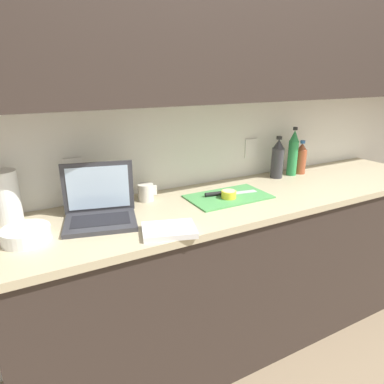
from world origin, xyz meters
TOP-DOWN VIEW (x-y plane):
  - ground_plane at (0.00, 0.00)m, footprint 12.00×12.00m
  - wall_back at (-0.00, 0.23)m, footprint 5.20×0.38m
  - counter_unit at (0.02, 0.00)m, footprint 2.59×0.61m
  - laptop at (-0.80, 0.05)m, footprint 0.36×0.31m
  - cutting_board at (-0.12, 0.02)m, footprint 0.43×0.26m
  - knife at (-0.14, 0.05)m, footprint 0.30×0.08m
  - lemon_half_cut at (-0.14, -0.01)m, footprint 0.08×0.08m
  - bottle_green_soda at (0.56, 0.19)m, footprint 0.07×0.07m
  - bottle_oil_tall at (0.49, 0.19)m, footprint 0.06×0.06m
  - bottle_water_clear at (0.36, 0.19)m, footprint 0.08×0.08m
  - measuring_cup at (-0.52, 0.19)m, footprint 0.10×0.08m
  - bowl_white at (-1.11, -0.02)m, footprint 0.19×0.19m
  - paper_towel_roll at (-1.16, 0.22)m, footprint 0.12×0.12m
  - dish_towel at (-0.58, -0.22)m, footprint 0.26×0.22m

SIDE VIEW (x-z plane):
  - ground_plane at x=0.00m, z-range 0.00..0.00m
  - counter_unit at x=0.02m, z-range 0.01..0.94m
  - cutting_board at x=-0.12m, z-range 0.93..0.94m
  - dish_towel at x=-0.58m, z-range 0.93..0.95m
  - knife at x=-0.14m, z-range 0.94..0.96m
  - bowl_white at x=-1.11m, z-range 0.93..0.99m
  - lemon_half_cut at x=-0.14m, z-range 0.94..0.98m
  - measuring_cup at x=-0.52m, z-range 0.93..1.02m
  - laptop at x=-0.80m, z-range 0.86..1.12m
  - bottle_green_soda at x=0.56m, z-range 0.92..1.14m
  - paper_towel_roll at x=-1.16m, z-range 0.93..1.17m
  - bottle_water_clear at x=0.36m, z-range 0.92..1.18m
  - bottle_oil_tall at x=0.49m, z-range 0.92..1.23m
  - wall_back at x=0.00m, z-range 0.26..2.86m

